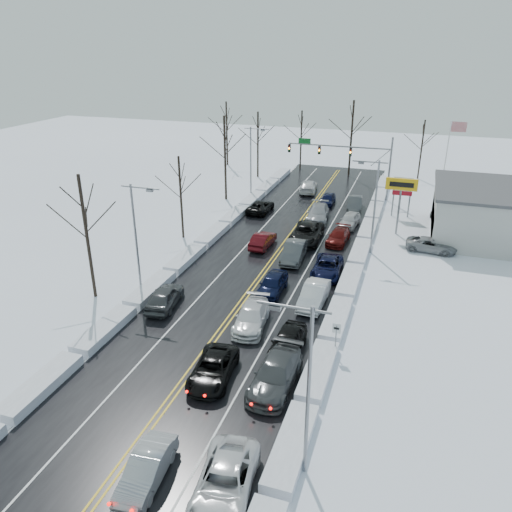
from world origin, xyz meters
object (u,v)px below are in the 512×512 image
(traffic_signal_mast, at_px, (350,155))
(oncoming_car_0, at_px, (263,247))
(tires_plus_sign, at_px, (401,188))
(flagpole, at_px, (448,154))

(traffic_signal_mast, distance_m, oncoming_car_0, 21.29)
(tires_plus_sign, bearing_deg, flagpole, 71.56)
(traffic_signal_mast, xyz_separation_m, oncoming_car_0, (-5.28, -19.89, -5.48))
(flagpole, bearing_deg, tires_plus_sign, -108.44)
(oncoming_car_0, bearing_deg, flagpole, -125.82)
(tires_plus_sign, distance_m, flagpole, 14.79)
(traffic_signal_mast, height_order, oncoming_car_0, traffic_signal_mast)
(tires_plus_sign, height_order, oncoming_car_0, tires_plus_sign)
(oncoming_car_0, bearing_deg, tires_plus_sign, -145.38)
(flagpole, bearing_deg, traffic_signal_mast, -170.27)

